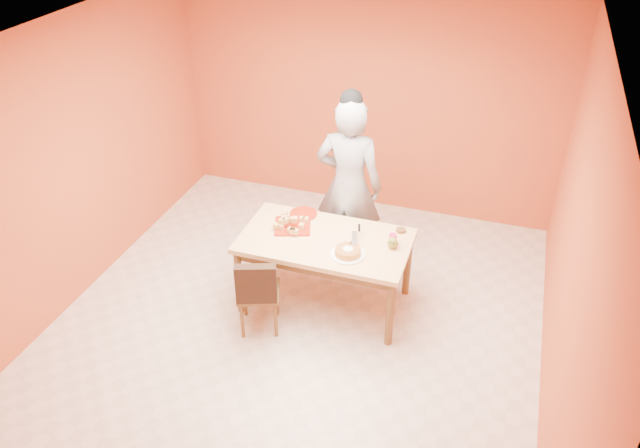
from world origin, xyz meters
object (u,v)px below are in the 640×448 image
(sponge_cake, at_px, (348,251))
(magenta_glass, at_px, (393,239))
(dining_table, at_px, (325,247))
(person, at_px, (349,186))
(red_dinner_plate, at_px, (303,214))
(egg_ornament, at_px, (392,243))
(checker_tin, at_px, (401,230))
(pastry_platter, at_px, (293,226))
(dining_chair, at_px, (258,291))

(sponge_cake, height_order, magenta_glass, magenta_glass)
(dining_table, xyz_separation_m, person, (0.02, 0.72, 0.29))
(red_dinner_plate, height_order, egg_ornament, egg_ornament)
(checker_tin, bearing_deg, sponge_cake, -125.18)
(pastry_platter, height_order, magenta_glass, magenta_glass)
(dining_chair, bearing_deg, sponge_cake, 6.10)
(dining_chair, distance_m, sponge_cake, 0.91)
(dining_table, bearing_deg, checker_tin, 28.27)
(dining_chair, height_order, pastry_platter, dining_chair)
(egg_ornament, height_order, checker_tin, egg_ornament)
(sponge_cake, relative_size, egg_ornament, 1.94)
(pastry_platter, height_order, red_dinner_plate, pastry_platter)
(person, height_order, red_dinner_plate, person)
(dining_table, distance_m, egg_ornament, 0.66)
(checker_tin, bearing_deg, pastry_platter, -166.22)
(sponge_cake, xyz_separation_m, checker_tin, (0.38, 0.53, -0.02))
(person, bearing_deg, sponge_cake, 105.93)
(person, relative_size, red_dinner_plate, 6.92)
(dining_chair, height_order, checker_tin, dining_chair)
(dining_table, relative_size, checker_tin, 16.97)
(egg_ornament, bearing_deg, dining_chair, -172.61)
(dining_table, distance_m, pastry_platter, 0.39)
(person, height_order, sponge_cake, person)
(egg_ornament, bearing_deg, dining_table, 163.24)
(person, bearing_deg, pastry_platter, 58.12)
(pastry_platter, xyz_separation_m, egg_ornament, (1.00, -0.06, 0.05))
(dining_table, height_order, red_dinner_plate, red_dinner_plate)
(sponge_cake, bearing_deg, dining_table, 146.24)
(pastry_platter, height_order, egg_ornament, egg_ornament)
(dining_chair, height_order, egg_ornament, egg_ornament)
(dining_chair, bearing_deg, egg_ornament, 8.23)
(pastry_platter, xyz_separation_m, sponge_cake, (0.64, -0.28, 0.03))
(dining_table, bearing_deg, pastry_platter, 164.61)
(red_dinner_plate, bearing_deg, egg_ornament, -17.38)
(egg_ornament, bearing_deg, pastry_platter, 156.02)
(dining_table, height_order, pastry_platter, pastry_platter)
(red_dinner_plate, distance_m, sponge_cake, 0.82)
(person, distance_m, red_dinner_plate, 0.55)
(dining_table, height_order, checker_tin, checker_tin)
(dining_table, xyz_separation_m, egg_ornament, (0.63, 0.04, 0.16))
(pastry_platter, bearing_deg, magenta_glass, 1.12)
(red_dinner_plate, bearing_deg, checker_tin, 0.00)
(dining_table, relative_size, pastry_platter, 4.70)
(red_dinner_plate, bearing_deg, dining_table, -45.66)
(magenta_glass, bearing_deg, checker_tin, 82.49)
(pastry_platter, bearing_deg, egg_ornament, -3.23)
(pastry_platter, relative_size, checker_tin, 3.61)
(dining_table, height_order, person, person)
(pastry_platter, distance_m, magenta_glass, 0.99)
(red_dinner_plate, xyz_separation_m, egg_ornament, (0.98, -0.31, 0.05))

